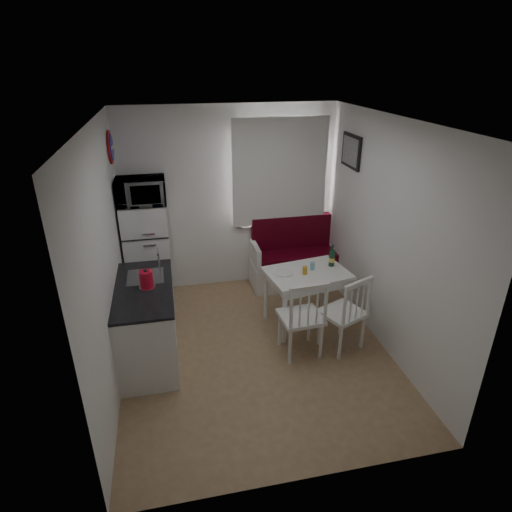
{
  "coord_description": "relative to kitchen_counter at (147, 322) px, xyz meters",
  "views": [
    {
      "loc": [
        -0.85,
        -4.01,
        3.13
      ],
      "look_at": [
        0.11,
        0.5,
        0.98
      ],
      "focal_mm": 30.0,
      "sensor_mm": 36.0,
      "label": 1
    }
  ],
  "objects": [
    {
      "name": "fridge",
      "position": [
        0.02,
        1.24,
        0.27
      ],
      "size": [
        0.58,
        0.58,
        1.44
      ],
      "primitive_type": "cube",
      "color": "white",
      "rests_on": "floor"
    },
    {
      "name": "microwave",
      "position": [
        0.02,
        1.19,
        1.16
      ],
      "size": [
        0.61,
        0.41,
        0.34
      ],
      "primitive_type": "imported",
      "color": "white",
      "rests_on": "fridge"
    },
    {
      "name": "chair_right",
      "position": [
        2.2,
        -0.38,
        0.14
      ],
      "size": [
        0.58,
        0.58,
        0.51
      ],
      "rotation": [
        0.0,
        0.0,
        0.41
      ],
      "color": "white",
      "rests_on": "floor"
    },
    {
      "name": "wall_back",
      "position": [
        1.2,
        1.59,
        0.84
      ],
      "size": [
        3.0,
        0.02,
        2.6
      ],
      "primitive_type": "cube",
      "color": "white",
      "rests_on": "floor"
    },
    {
      "name": "floor",
      "position": [
        1.2,
        -0.16,
        -0.46
      ],
      "size": [
        3.0,
        3.5,
        0.02
      ],
      "primitive_type": "cube",
      "color": "#926D4E",
      "rests_on": "ground"
    },
    {
      "name": "kitchen_counter",
      "position": [
        0.0,
        0.0,
        0.0
      ],
      "size": [
        0.62,
        1.32,
        1.16
      ],
      "color": "white",
      "rests_on": "floor"
    },
    {
      "name": "chair_left",
      "position": [
        1.7,
        -0.38,
        0.15
      ],
      "size": [
        0.49,
        0.47,
        0.53
      ],
      "rotation": [
        0.0,
        0.0,
        0.07
      ],
      "color": "white",
      "rests_on": "floor"
    },
    {
      "name": "window",
      "position": [
        1.9,
        1.56,
        1.17
      ],
      "size": [
        1.22,
        0.06,
        1.47
      ],
      "primitive_type": "cube",
      "color": "white",
      "rests_on": "wall_back"
    },
    {
      "name": "bench",
      "position": [
        2.18,
        1.36,
        -0.12
      ],
      "size": [
        1.42,
        0.55,
        1.02
      ],
      "color": "white",
      "rests_on": "floor"
    },
    {
      "name": "dining_table",
      "position": [
        1.95,
        0.29,
        0.2
      ],
      "size": [
        1.08,
        0.83,
        0.73
      ],
      "rotation": [
        0.0,
        0.0,
        0.16
      ],
      "color": "white",
      "rests_on": "floor"
    },
    {
      "name": "wall_left",
      "position": [
        -0.3,
        -0.16,
        0.84
      ],
      "size": [
        0.02,
        3.5,
        2.6
      ],
      "primitive_type": "cube",
      "color": "white",
      "rests_on": "floor"
    },
    {
      "name": "curtain",
      "position": [
        1.9,
        1.49,
        1.22
      ],
      "size": [
        1.35,
        0.02,
        1.5
      ],
      "primitive_type": "cube",
      "color": "white",
      "rests_on": "wall_back"
    },
    {
      "name": "picture_frame",
      "position": [
        2.67,
        0.94,
        1.59
      ],
      "size": [
        0.04,
        0.52,
        0.42
      ],
      "primitive_type": "cube",
      "color": "black",
      "rests_on": "wall_right"
    },
    {
      "name": "wine_bottle",
      "position": [
        2.3,
        0.39,
        0.42
      ],
      "size": [
        0.07,
        0.07,
        0.29
      ],
      "primitive_type": null,
      "color": "#133B21",
      "rests_on": "dining_table"
    },
    {
      "name": "wall_right",
      "position": [
        2.7,
        -0.16,
        0.84
      ],
      "size": [
        0.02,
        3.5,
        2.6
      ],
      "primitive_type": "cube",
      "color": "white",
      "rests_on": "floor"
    },
    {
      "name": "kettle",
      "position": [
        0.05,
        -0.06,
        0.56
      ],
      "size": [
        0.17,
        0.17,
        0.23
      ],
      "primitive_type": "cylinder",
      "color": "red",
      "rests_on": "kitchen_counter"
    },
    {
      "name": "drinking_glass_blue",
      "position": [
        2.03,
        0.34,
        0.33
      ],
      "size": [
        0.06,
        0.06,
        0.1
      ],
      "primitive_type": "cylinder",
      "color": "#76B7C9",
      "rests_on": "dining_table"
    },
    {
      "name": "plate",
      "position": [
        1.65,
        0.31,
        0.29
      ],
      "size": [
        0.23,
        0.23,
        0.02
      ],
      "primitive_type": "cylinder",
      "color": "white",
      "rests_on": "dining_table"
    },
    {
      "name": "ceiling",
      "position": [
        1.2,
        -0.16,
        2.14
      ],
      "size": [
        3.0,
        3.5,
        0.02
      ],
      "primitive_type": "cube",
      "color": "white",
      "rests_on": "wall_back"
    },
    {
      "name": "drinking_glass_orange",
      "position": [
        1.9,
        0.24,
        0.33
      ],
      "size": [
        0.06,
        0.06,
        0.1
      ],
      "primitive_type": "cylinder",
      "color": "gold",
      "rests_on": "dining_table"
    },
    {
      "name": "wall_front",
      "position": [
        1.2,
        -1.91,
        0.84
      ],
      "size": [
        3.0,
        0.02,
        2.6
      ],
      "primitive_type": "cube",
      "color": "white",
      "rests_on": "floor"
    },
    {
      "name": "wall_sign",
      "position": [
        -0.27,
        1.29,
        1.69
      ],
      "size": [
        0.03,
        0.4,
        0.4
      ],
      "primitive_type": "cylinder",
      "rotation": [
        0.0,
        1.57,
        0.0
      ],
      "color": "navy",
      "rests_on": "wall_left"
    }
  ]
}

